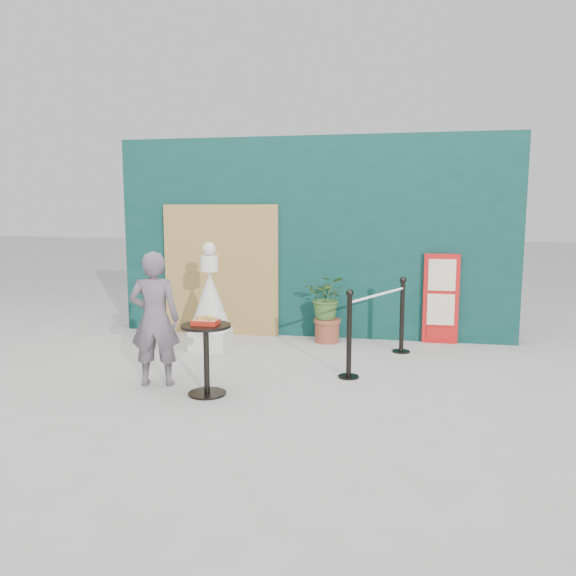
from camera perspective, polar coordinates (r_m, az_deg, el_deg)
The scene contains 10 objects.
ground at distance 5.78m, azimuth -2.35°, elevation -11.53°, with size 60.00×60.00×0.00m, color #ADAAA5.
back_wall at distance 8.55m, azimuth 2.54°, elevation 5.12°, with size 6.00×0.30×3.00m, color #0B332E.
bamboo_fence at distance 8.71m, azimuth -6.84°, elevation 1.83°, with size 1.80×0.08×2.00m, color tan.
woman at distance 6.31m, azimuth -13.38°, elevation -3.08°, with size 0.54×0.36×1.49m, color #64555E.
menu_board at distance 8.37m, azimuth 15.27°, elevation -1.07°, with size 0.50×0.07×1.30m.
statue at distance 7.80m, azimuth -7.91°, elevation -1.84°, with size 0.58×0.58×1.49m.
cafe_table at distance 5.93m, azimuth -8.31°, elevation -6.07°, with size 0.52×0.52×0.75m.
food_basket at distance 5.87m, azimuth -8.34°, elevation -3.33°, with size 0.26×0.19×0.11m.
planter at distance 8.17m, azimuth 4.02°, elevation -1.57°, with size 0.58×0.50×0.99m.
stanchion_barrier at distance 7.10m, azimuth 9.10°, elevation -3.76°, with size 0.84×1.54×1.03m.
Camera 1 is at (1.28, -5.29, 1.94)m, focal length 35.00 mm.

